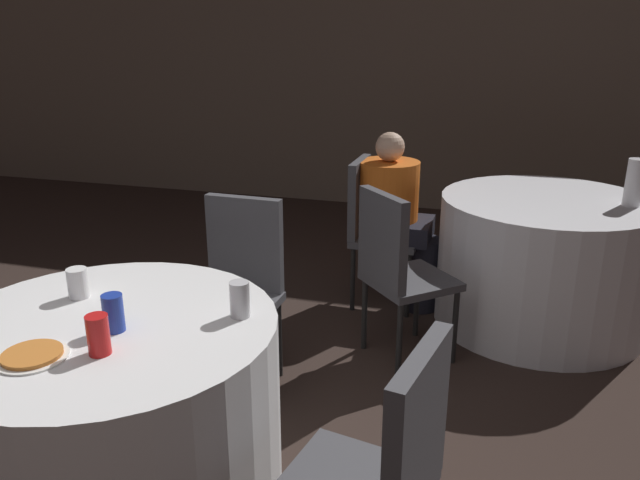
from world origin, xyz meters
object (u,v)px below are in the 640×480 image
Objects in this scene: table_far at (542,262)px; soda_can_silver at (240,299)px; bottle_far at (634,183)px; chair_far_southwest at (396,263)px; pizza_plate_near at (32,355)px; chair_near_north at (238,277)px; chair_far_west at (372,220)px; table_near at (118,423)px; soda_can_blue at (113,313)px; chair_near_east at (384,469)px; person_orange_shirt at (398,219)px; soda_can_red at (98,335)px.

soda_can_silver reaches higher than table_far.
chair_far_southwest is at bearing -150.51° from bottle_far.
soda_can_silver reaches higher than pizza_plate_near.
chair_near_north and chair_far_west have the same top height.
chair_near_north is (0.04, 0.97, 0.16)m from table_near.
chair_far_west is 4.47× the size of pizza_plate_near.
soda_can_blue reaches higher than table_far.
chair_far_west reaches higher than soda_can_silver.
soda_can_blue is (-0.67, -1.40, 0.27)m from chair_far_southwest.
chair_far_southwest is at bearing 74.66° from soda_can_silver.
bottle_far reaches higher than pizza_plate_near.
bottle_far reaches higher than chair_near_east.
person_orange_shirt is at bearing 83.29° from soda_can_silver.
table_near is at bearing -15.62° from person_orange_shirt.
soda_can_blue is (0.06, -0.04, 0.44)m from table_near.
table_far is 9.77× the size of soda_can_silver.
table_far is at bearing -2.18° from chair_near_east.
pizza_plate_near is at bearing -11.74° from chair_far_west.
pizza_plate_near is 1.68× the size of soda_can_silver.
pizza_plate_near is 0.20m from soda_can_red.
chair_near_east and chair_far_southwest have the same top height.
table_near is 4.36× the size of bottle_far.
soda_can_blue is at bearing -31.68° from table_near.
pizza_plate_near is at bearing -130.69° from bottle_far.
chair_far_southwest is at bearing -148.37° from chair_near_north.
chair_far_west is 7.49× the size of soda_can_red.
table_far is at bearing 56.18° from pizza_plate_near.
soda_can_red is at bearing -11.93° from person_orange_shirt.
chair_near_east is at bearing -0.41° from soda_can_red.
chair_far_southwest is 1.68m from soda_can_red.
chair_near_north is at bearing -143.15° from table_far.
chair_near_north reaches higher than table_near.
person_orange_shirt is at bearing 73.26° from table_near.
chair_near_north is 3.58× the size of bottle_far.
table_far is at bearing 58.39° from soda_can_red.
chair_far_west is (-0.50, 2.25, 0.00)m from chair_near_east.
table_near is 1.02× the size of person_orange_shirt.
chair_far_southwest is (-0.74, -0.68, 0.16)m from table_far.
person_orange_shirt is 2.31m from soda_can_red.
pizza_plate_near is (-0.69, -2.32, 0.20)m from person_orange_shirt.
soda_can_silver is (-0.06, -1.89, 0.27)m from chair_far_west.
bottle_far is at bearing 51.23° from soda_can_silver.
bottle_far reaches higher than soda_can_blue.
soda_can_silver is (0.40, 0.17, 0.44)m from table_near.
chair_near_north reaches higher than soda_can_silver.
soda_can_silver is (0.34, 0.21, 0.00)m from soda_can_blue.
soda_can_red is at bearing -72.86° from soda_can_blue.
soda_can_blue is at bearing 107.14° from soda_can_red.
chair_near_east is (0.95, -0.18, 0.16)m from table_near.
chair_far_southwest is at bearing 67.95° from soda_can_red.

